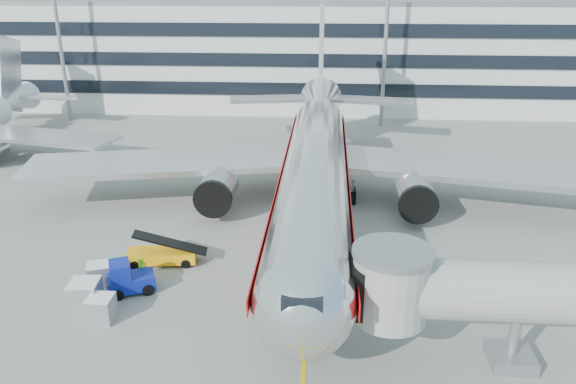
# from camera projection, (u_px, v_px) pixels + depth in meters

# --- Properties ---
(ground) EXTENTS (180.00, 180.00, 0.00)m
(ground) POSITION_uv_depth(u_px,v_px,m) (310.00, 278.00, 36.87)
(ground) COLOR gray
(ground) RESTS_ON ground
(lead_in_line) EXTENTS (0.25, 70.00, 0.01)m
(lead_in_line) POSITION_uv_depth(u_px,v_px,m) (314.00, 218.00, 46.19)
(lead_in_line) COLOR yellow
(lead_in_line) RESTS_ON ground
(main_jet) EXTENTS (50.95, 48.70, 16.06)m
(main_jet) POSITION_uv_depth(u_px,v_px,m) (316.00, 163.00, 46.30)
(main_jet) COLOR silver
(main_jet) RESTS_ON ground
(jet_bridge) EXTENTS (17.80, 4.50, 7.00)m
(jet_bridge) POSITION_uv_depth(u_px,v_px,m) (556.00, 299.00, 27.21)
(jet_bridge) COLOR silver
(jet_bridge) RESTS_ON ground
(terminal) EXTENTS (150.00, 24.25, 15.60)m
(terminal) POSITION_uv_depth(u_px,v_px,m) (324.00, 51.00, 88.14)
(terminal) COLOR silver
(terminal) RESTS_ON ground
(light_mast_west) EXTENTS (2.40, 1.20, 25.45)m
(light_mast_west) POSITION_uv_depth(u_px,v_px,m) (55.00, 8.00, 73.13)
(light_mast_west) COLOR gray
(light_mast_west) RESTS_ON ground
(light_mast_centre) EXTENTS (2.40, 1.20, 25.45)m
(light_mast_centre) POSITION_uv_depth(u_px,v_px,m) (388.00, 9.00, 70.21)
(light_mast_centre) COLOR gray
(light_mast_centre) RESTS_ON ground
(belt_loader) EXTENTS (5.03, 2.28, 2.36)m
(belt_loader) POSITION_uv_depth(u_px,v_px,m) (162.00, 254.00, 38.59)
(belt_loader) COLOR #FFA90A
(belt_loader) RESTS_ON ground
(baggage_tug) EXTENTS (3.25, 2.69, 2.13)m
(baggage_tug) POSITION_uv_depth(u_px,v_px,m) (128.00, 279.00, 34.93)
(baggage_tug) COLOR navy
(baggage_tug) RESTS_ON ground
(cargo_container_left) EXTENTS (1.86, 1.86, 1.80)m
(cargo_container_left) POSITION_uv_depth(u_px,v_px,m) (85.00, 295.00, 33.15)
(cargo_container_left) COLOR #AAACB1
(cargo_container_left) RESTS_ON ground
(cargo_container_right) EXTENTS (1.78, 1.78, 1.47)m
(cargo_container_right) POSITION_uv_depth(u_px,v_px,m) (99.00, 274.00, 35.83)
(cargo_container_right) COLOR #AAACB1
(cargo_container_right) RESTS_ON ground
(cargo_container_front) EXTENTS (1.42, 1.42, 1.51)m
(cargo_container_front) POSITION_uv_depth(u_px,v_px,m) (101.00, 309.00, 32.08)
(cargo_container_front) COLOR #AAACB1
(cargo_container_front) RESTS_ON ground
(ramp_worker) EXTENTS (0.75, 0.77, 1.79)m
(ramp_worker) POSITION_uv_depth(u_px,v_px,m) (142.00, 270.00, 36.04)
(ramp_worker) COLOR #71D816
(ramp_worker) RESTS_ON ground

